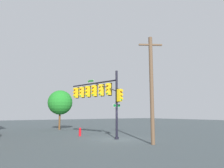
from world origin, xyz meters
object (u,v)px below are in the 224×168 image
signal_pole_assembly (97,93)px  fire_hydrant (80,132)px  tree_mid (60,103)px  utility_pole (152,87)px

signal_pole_assembly → fire_hydrant: size_ratio=8.47×
fire_hydrant → tree_mid: size_ratio=0.15×
fire_hydrant → signal_pole_assembly: bearing=-148.2°
signal_pole_assembly → tree_mid: bearing=-1.1°
tree_mid → signal_pole_assembly: bearing=178.9°
utility_pole → tree_mid: size_ratio=1.48×
utility_pole → tree_mid: bearing=2.3°
utility_pole → fire_hydrant: utility_pole is taller
tree_mid → fire_hydrant: bearing=172.3°
utility_pole → fire_hydrant: bearing=13.2°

